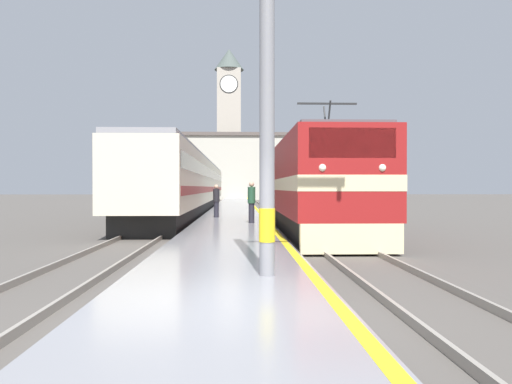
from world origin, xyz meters
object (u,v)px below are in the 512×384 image
object	(u,v)px
clock_tower	(229,119)
second_waiting_passenger	(216,200)
person_on_platform	(252,201)
locomotive_train	(311,186)
passenger_train	(193,184)
catenary_mast	(272,61)

from	to	relation	value
clock_tower	second_waiting_passenger	bearing A→B (deg)	-89.57
clock_tower	person_on_platform	bearing A→B (deg)	-88.05
locomotive_train	person_on_platform	xyz separation A→B (m)	(-2.43, 1.48, -0.67)
locomotive_train	clock_tower	xyz separation A→B (m)	(-4.62, 65.87, 11.83)
clock_tower	passenger_train	bearing A→B (deg)	-92.14
locomotive_train	second_waiting_passenger	bearing A→B (deg)	126.24
person_on_platform	second_waiting_passenger	size ratio (longest dim) A/B	1.06
second_waiting_passenger	locomotive_train	bearing A→B (deg)	-53.76
passenger_train	clock_tower	world-z (taller)	clock_tower
second_waiting_passenger	clock_tower	xyz separation A→B (m)	(-0.45, 60.17, 12.56)
locomotive_train	catenary_mast	xyz separation A→B (m)	(-2.40, -11.73, 2.17)
catenary_mast	second_waiting_passenger	world-z (taller)	catenary_mast
passenger_train	second_waiting_passenger	xyz separation A→B (m)	(2.28, -11.28, -0.90)
passenger_train	catenary_mast	bearing A→B (deg)	-81.97
passenger_train	catenary_mast	distance (m)	29.07
passenger_train	clock_tower	bearing A→B (deg)	87.86
passenger_train	catenary_mast	world-z (taller)	catenary_mast
locomotive_train	clock_tower	distance (m)	67.08
person_on_platform	second_waiting_passenger	world-z (taller)	person_on_platform
catenary_mast	clock_tower	size ratio (longest dim) A/B	0.30
passenger_train	person_on_platform	bearing A→B (deg)	-75.45
locomotive_train	passenger_train	bearing A→B (deg)	110.81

